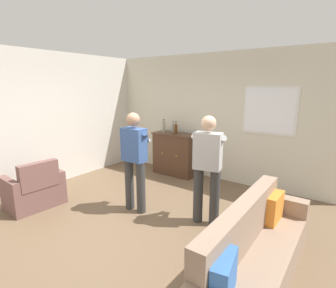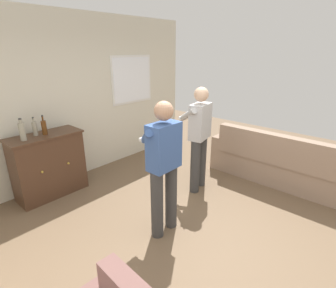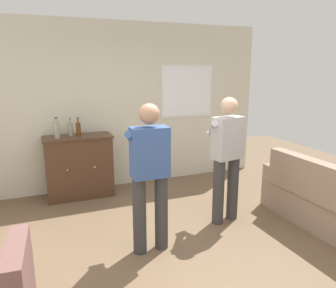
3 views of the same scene
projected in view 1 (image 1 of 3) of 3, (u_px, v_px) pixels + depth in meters
The scene contains 11 objects.
ground at pixel (134, 223), 4.10m from camera, with size 10.40×10.40×0.00m, color brown.
wall_back_with_window at pixel (215, 117), 5.88m from camera, with size 5.20×0.15×2.80m.
wall_side_left at pixel (36, 121), 5.31m from camera, with size 0.12×5.20×2.80m, color silver.
couch at pixel (255, 257), 2.73m from camera, with size 0.57×2.35×0.92m.
armchair at pixel (35, 191), 4.60m from camera, with size 0.70×0.92×0.85m.
sideboard_cabinet at pixel (175, 154), 6.27m from camera, with size 1.06×0.49×1.00m.
bottle_wine_green at pixel (176, 129), 6.12m from camera, with size 0.07×0.07×0.29m.
bottle_liquor_amber at pixel (164, 127), 6.26m from camera, with size 0.08×0.08×0.32m.
bottle_spirits_clear at pixel (173, 128), 6.23m from camera, with size 0.07×0.07×0.28m.
person_standing_left at pixel (135, 157), 4.33m from camera, with size 0.56×0.48×1.68m.
person_standing_right at pixel (207, 165), 3.91m from camera, with size 0.55×0.51×1.68m.
Camera 1 is at (2.61, -2.72, 2.10)m, focal length 28.00 mm.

